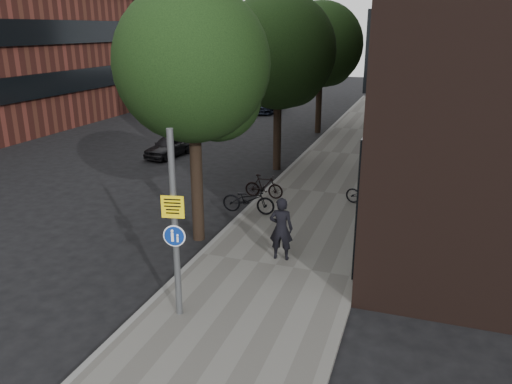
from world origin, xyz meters
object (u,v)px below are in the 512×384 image
at_px(signpost, 175,225).
at_px(parked_car_near, 170,146).
at_px(parked_bike_facade_near, 367,194).
at_px(pedestrian, 281,229).

height_order(signpost, parked_car_near, signpost).
relative_size(signpost, parked_bike_facade_near, 2.60).
bearing_deg(pedestrian, signpost, 61.57).
distance_m(signpost, parked_car_near, 15.27).
bearing_deg(parked_car_near, signpost, -53.06).
bearing_deg(signpost, parked_bike_facade_near, 58.60).
xyz_separation_m(signpost, parked_car_near, (-7.35, 13.28, -1.72)).
relative_size(pedestrian, parked_car_near, 0.57).
distance_m(signpost, pedestrian, 3.91).
bearing_deg(parked_bike_facade_near, signpost, 175.11).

